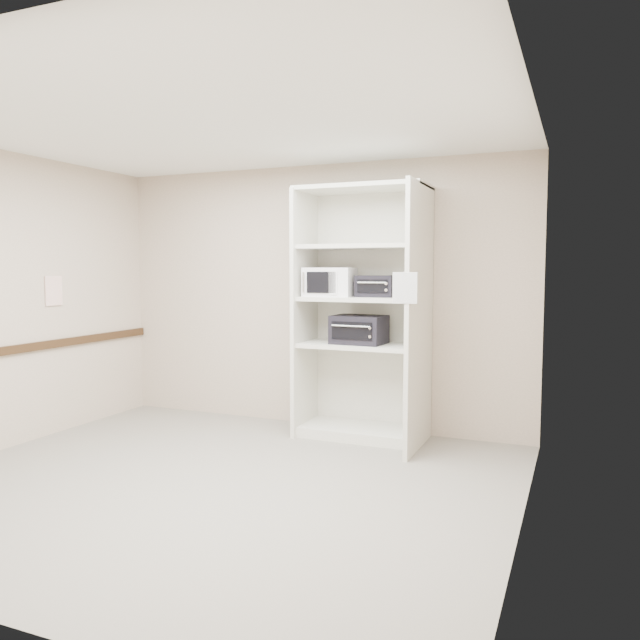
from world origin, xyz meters
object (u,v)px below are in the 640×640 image
at_px(shelving_unit, 367,322).
at_px(microwave, 330,282).
at_px(toaster_oven_lower, 359,330).
at_px(toaster_oven_upper, 376,286).

xyz_separation_m(shelving_unit, microwave, (-0.37, -0.03, 0.38)).
distance_m(shelving_unit, toaster_oven_lower, 0.11).
bearing_deg(toaster_oven_lower, shelving_unit, 29.66).
bearing_deg(toaster_oven_upper, microwave, -174.36).
distance_m(toaster_oven_upper, toaster_oven_lower, 0.45).
height_order(shelving_unit, toaster_oven_lower, shelving_unit).
height_order(microwave, toaster_oven_upper, microwave).
relative_size(microwave, toaster_oven_upper, 1.31).
bearing_deg(shelving_unit, toaster_oven_lower, -152.95).
distance_m(shelving_unit, toaster_oven_upper, 0.35).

